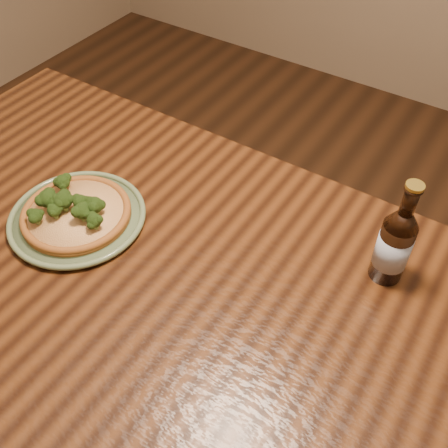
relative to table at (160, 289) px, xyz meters
The scene contains 5 objects.
ground 0.66m from the table, 90.00° to the right, with size 4.50×4.50×0.00m, color #382111.
table is the anchor object (origin of this frame).
plate 0.25m from the table, behind, with size 0.31×0.31×0.02m.
pizza 0.26m from the table, behind, with size 0.25×0.25×0.07m.
beer_bottle 0.52m from the table, 29.42° to the left, with size 0.07×0.07×0.25m.
Camera 1 is at (0.51, -0.42, 1.62)m, focal length 42.00 mm.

